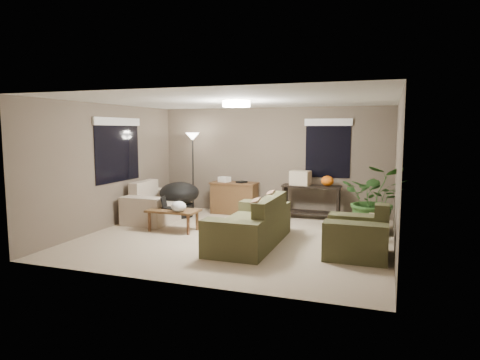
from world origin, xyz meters
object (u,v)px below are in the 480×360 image
(armchair, at_px, (358,238))
(coffee_table, at_px, (173,213))
(loveseat, at_px, (156,206))
(desk, at_px, (234,198))
(cat_scratching_post, at_px, (375,230))
(papasan_chair, at_px, (179,197))
(houseplant, at_px, (375,207))
(console_table, at_px, (311,199))
(floor_lamp, at_px, (193,146))
(main_sofa, at_px, (252,227))

(armchair, height_order, coffee_table, armchair)
(loveseat, relative_size, desk, 1.45)
(cat_scratching_post, bearing_deg, coffee_table, -173.42)
(coffee_table, bearing_deg, papasan_chair, 112.28)
(coffee_table, xyz_separation_m, houseplant, (3.74, 1.10, 0.16))
(loveseat, xyz_separation_m, cat_scratching_post, (4.63, -0.36, -0.08))
(console_table, bearing_deg, armchair, -65.52)
(coffee_table, bearing_deg, cat_scratching_post, 6.58)
(console_table, relative_size, floor_lamp, 0.68)
(armchair, relative_size, cat_scratching_post, 2.00)
(coffee_table, relative_size, floor_lamp, 0.52)
(houseplant, xyz_separation_m, cat_scratching_post, (0.04, -0.66, -0.30))
(houseplant, bearing_deg, console_table, 145.39)
(console_table, bearing_deg, floor_lamp, -176.55)
(desk, bearing_deg, loveseat, -138.18)
(armchair, height_order, papasan_chair, armchair)
(coffee_table, relative_size, papasan_chair, 0.88)
(papasan_chair, bearing_deg, armchair, -24.42)
(armchair, bearing_deg, desk, 139.20)
(loveseat, height_order, coffee_table, loveseat)
(main_sofa, height_order, houseplant, houseplant)
(loveseat, bearing_deg, cat_scratching_post, -4.44)
(loveseat, relative_size, houseplant, 1.21)
(armchair, height_order, console_table, armchair)
(main_sofa, relative_size, armchair, 2.20)
(console_table, relative_size, papasan_chair, 1.14)
(main_sofa, xyz_separation_m, armchair, (1.78, -0.14, 0.00))
(armchair, relative_size, houseplant, 0.75)
(main_sofa, height_order, papasan_chair, main_sofa)
(loveseat, height_order, houseplant, houseplant)
(console_table, bearing_deg, loveseat, -158.53)
(desk, relative_size, cat_scratching_post, 2.20)
(desk, relative_size, console_table, 0.85)
(armchair, distance_m, console_table, 2.89)
(main_sofa, distance_m, desk, 2.76)
(floor_lamp, bearing_deg, console_table, 3.45)
(loveseat, xyz_separation_m, coffee_table, (0.85, -0.80, 0.06))
(console_table, distance_m, cat_scratching_post, 2.17)
(main_sofa, height_order, loveseat, same)
(floor_lamp, relative_size, cat_scratching_post, 3.82)
(console_table, distance_m, houseplant, 1.68)
(loveseat, relative_size, papasan_chair, 1.41)
(coffee_table, xyz_separation_m, desk, (0.54, 2.03, 0.02))
(papasan_chair, xyz_separation_m, cat_scratching_post, (4.31, -0.85, -0.25))
(main_sofa, distance_m, houseplant, 2.51)
(coffee_table, distance_m, papasan_chair, 1.39)
(coffee_table, relative_size, console_table, 0.77)
(armchair, relative_size, coffee_table, 1.00)
(console_table, relative_size, cat_scratching_post, 2.60)
(main_sofa, bearing_deg, floor_lamp, 133.98)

